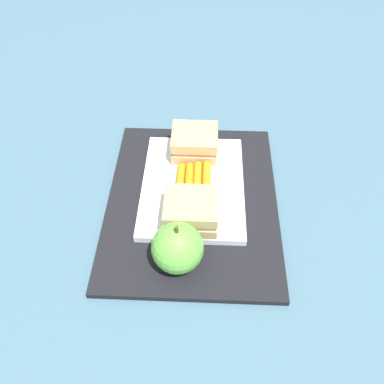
% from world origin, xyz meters
% --- Properties ---
extents(ground_plane, '(2.40, 2.40, 0.00)m').
position_xyz_m(ground_plane, '(0.00, 0.00, 0.00)').
color(ground_plane, '#42667A').
extents(lunchbag_mat, '(0.36, 0.28, 0.01)m').
position_xyz_m(lunchbag_mat, '(0.00, 0.00, 0.01)').
color(lunchbag_mat, black).
rests_on(lunchbag_mat, ground_plane).
extents(food_tray, '(0.23, 0.17, 0.01)m').
position_xyz_m(food_tray, '(-0.03, 0.00, 0.02)').
color(food_tray, white).
rests_on(food_tray, lunchbag_mat).
extents(sandwich_half_left, '(0.07, 0.08, 0.04)m').
position_xyz_m(sandwich_half_left, '(-0.10, 0.00, 0.04)').
color(sandwich_half_left, tan).
rests_on(sandwich_half_left, food_tray).
extents(sandwich_half_right, '(0.07, 0.08, 0.04)m').
position_xyz_m(sandwich_half_right, '(0.05, 0.00, 0.04)').
color(sandwich_half_right, tan).
rests_on(sandwich_half_right, food_tray).
extents(carrot_sticks_bundle, '(0.08, 0.06, 0.02)m').
position_xyz_m(carrot_sticks_bundle, '(-0.03, 0.00, 0.03)').
color(carrot_sticks_bundle, orange).
rests_on(carrot_sticks_bundle, food_tray).
extents(apple, '(0.07, 0.07, 0.09)m').
position_xyz_m(apple, '(0.12, -0.02, 0.05)').
color(apple, '#66B742').
rests_on(apple, lunchbag_mat).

